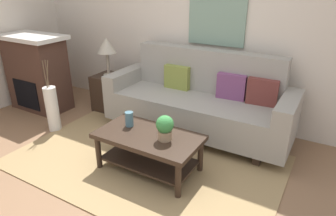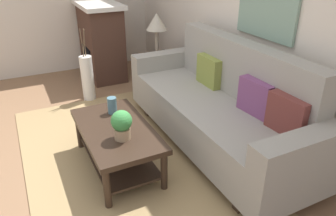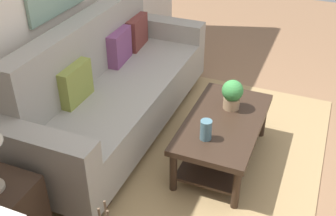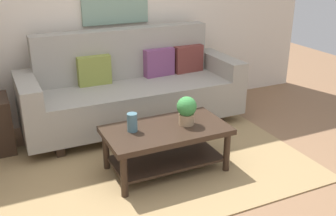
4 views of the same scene
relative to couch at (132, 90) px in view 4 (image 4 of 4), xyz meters
name	(u,v)px [view 4 (image 4 of 4)]	position (x,y,z in m)	size (l,w,h in m)	color
ground_plane	(172,195)	(-0.20, -1.46, -0.43)	(9.73, 9.73, 0.00)	#8C6647
wall_back	(96,2)	(-0.20, 0.54, 0.92)	(5.73, 0.10, 2.70)	beige
area_rug	(149,167)	(-0.20, -0.96, -0.43)	(2.96, 1.88, 0.01)	#A38456
couch	(132,90)	(0.00, 0.00, 0.00)	(2.43, 0.84, 1.08)	gray
throw_pillow_olive	(94,70)	(-0.39, 0.12, 0.25)	(0.36, 0.12, 0.32)	olive
throw_pillow_plum	(159,62)	(0.39, 0.12, 0.25)	(0.36, 0.12, 0.32)	#7A4270
throw_pillow_maroon	(188,59)	(0.77, 0.12, 0.25)	(0.36, 0.12, 0.32)	brown
coffee_table	(166,139)	(-0.08, -1.07, -0.12)	(1.10, 0.60, 0.43)	#332319
tabletop_vase	(132,122)	(-0.37, -1.01, 0.08)	(0.09, 0.09, 0.16)	slate
potted_plant_tabletop	(187,110)	(0.13, -1.07, 0.14)	(0.18, 0.18, 0.26)	tan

